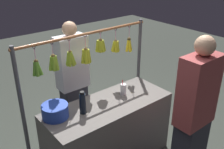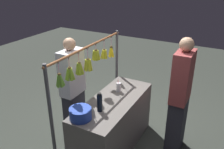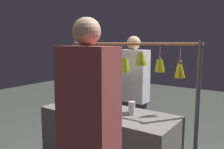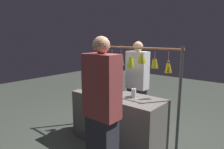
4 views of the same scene
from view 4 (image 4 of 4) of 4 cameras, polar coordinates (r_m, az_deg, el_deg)
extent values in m
plane|color=#393F37|center=(3.52, 1.51, -18.77)|extent=(12.00, 12.00, 0.00)
cube|color=#66605B|center=(3.34, 1.55, -12.64)|extent=(1.52, 0.61, 0.82)
cylinder|color=#4C4C51|center=(3.13, 18.64, -7.24)|extent=(0.04, 0.04, 1.60)
cylinder|color=#4C4C51|center=(4.04, -4.50, -2.76)|extent=(0.04, 0.04, 1.60)
cylinder|color=#9E6038|center=(3.39, 5.77, 7.64)|extent=(1.77, 0.03, 0.03)
torus|color=black|center=(3.07, 15.96, 6.67)|extent=(0.04, 0.01, 0.04)
cylinder|color=pink|center=(3.08, 15.88, 5.04)|extent=(0.01, 0.01, 0.17)
sphere|color=brown|center=(3.09, 15.80, 3.45)|extent=(0.05, 0.05, 0.05)
cylinder|color=yellow|center=(3.10, 15.42, 1.96)|extent=(0.07, 0.04, 0.17)
cylinder|color=yellow|center=(3.08, 15.55, 1.89)|extent=(0.04, 0.07, 0.17)
cylinder|color=yellow|center=(3.09, 16.04, 1.89)|extent=(0.08, 0.04, 0.17)
cylinder|color=yellow|center=(3.11, 15.87, 1.96)|extent=(0.04, 0.07, 0.17)
torus|color=black|center=(3.17, 12.19, 6.94)|extent=(0.04, 0.01, 0.04)
cylinder|color=pink|center=(3.18, 12.14, 5.52)|extent=(0.01, 0.01, 0.15)
sphere|color=brown|center=(3.18, 12.08, 4.14)|extent=(0.04, 0.04, 0.04)
cylinder|color=gold|center=(3.21, 11.59, 2.98)|extent=(0.05, 0.03, 0.14)
cylinder|color=gold|center=(3.18, 11.59, 2.91)|extent=(0.04, 0.05, 0.14)
cylinder|color=gold|center=(3.16, 11.85, 2.87)|extent=(0.04, 0.05, 0.14)
cylinder|color=gold|center=(3.17, 12.32, 2.86)|extent=(0.05, 0.04, 0.14)
cylinder|color=gold|center=(3.19, 12.55, 2.91)|extent=(0.06, 0.05, 0.14)
cylinder|color=gold|center=(3.21, 12.42, 2.95)|extent=(0.04, 0.05, 0.14)
cylinder|color=gold|center=(3.22, 11.98, 2.99)|extent=(0.05, 0.06, 0.14)
torus|color=black|center=(3.29, 8.52, 7.18)|extent=(0.04, 0.01, 0.04)
cylinder|color=pink|center=(3.29, 8.49, 6.31)|extent=(0.01, 0.01, 0.10)
sphere|color=brown|center=(3.29, 8.47, 5.48)|extent=(0.05, 0.05, 0.05)
cylinder|color=#ADB725|center=(3.32, 7.95, 4.34)|extent=(0.07, 0.04, 0.14)
cylinder|color=#ADB725|center=(3.29, 7.85, 4.29)|extent=(0.06, 0.06, 0.14)
cylinder|color=#ADB725|center=(3.27, 8.17, 4.24)|extent=(0.04, 0.07, 0.14)
cylinder|color=#ADB725|center=(3.27, 8.80, 4.23)|extent=(0.06, 0.05, 0.14)
cylinder|color=#ADB725|center=(3.29, 9.03, 4.26)|extent=(0.07, 0.05, 0.15)
cylinder|color=#ADB725|center=(3.32, 8.91, 4.32)|extent=(0.05, 0.07, 0.14)
cylinder|color=#ADB725|center=(3.33, 8.28, 4.36)|extent=(0.05, 0.05, 0.14)
torus|color=black|center=(3.40, 5.42, 7.36)|extent=(0.04, 0.01, 0.04)
cylinder|color=pink|center=(3.41, 5.40, 5.95)|extent=(0.01, 0.01, 0.16)
sphere|color=brown|center=(3.42, 5.37, 4.58)|extent=(0.05, 0.05, 0.05)
cylinder|color=gold|center=(3.45, 4.90, 3.29)|extent=(0.07, 0.04, 0.17)
cylinder|color=gold|center=(3.41, 4.82, 3.23)|extent=(0.06, 0.07, 0.17)
cylinder|color=gold|center=(3.40, 5.11, 3.19)|extent=(0.04, 0.07, 0.17)
cylinder|color=gold|center=(3.40, 5.61, 3.18)|extent=(0.06, 0.05, 0.17)
cylinder|color=gold|center=(3.42, 5.89, 3.22)|extent=(0.07, 0.05, 0.17)
cylinder|color=gold|center=(3.45, 5.75, 3.29)|extent=(0.04, 0.07, 0.17)
cylinder|color=gold|center=(3.46, 5.39, 3.31)|extent=(0.05, 0.06, 0.17)
torus|color=black|center=(3.53, 2.60, 7.50)|extent=(0.04, 0.01, 0.04)
cylinder|color=pink|center=(3.53, 2.59, 6.30)|extent=(0.01, 0.01, 0.14)
sphere|color=brown|center=(3.54, 2.58, 5.14)|extent=(0.04, 0.04, 0.04)
cylinder|color=#95AF28|center=(3.56, 2.21, 3.89)|extent=(0.06, 0.03, 0.16)
cylinder|color=#95AF28|center=(3.54, 2.13, 3.84)|extent=(0.05, 0.06, 0.17)
cylinder|color=#95AF28|center=(3.52, 2.37, 3.81)|extent=(0.04, 0.07, 0.16)
cylinder|color=#95AF28|center=(3.52, 2.77, 3.80)|extent=(0.07, 0.05, 0.17)
cylinder|color=#95AF28|center=(3.54, 3.01, 3.83)|extent=(0.06, 0.04, 0.16)
cylinder|color=#95AF28|center=(3.56, 2.94, 3.88)|extent=(0.04, 0.06, 0.16)
cylinder|color=#95AF28|center=(3.57, 2.54, 3.90)|extent=(0.05, 0.05, 0.17)
torus|color=black|center=(3.65, 0.02, 7.62)|extent=(0.04, 0.01, 0.04)
cylinder|color=pink|center=(3.66, 0.02, 6.45)|extent=(0.01, 0.01, 0.15)
sphere|color=brown|center=(3.67, 0.02, 5.32)|extent=(0.05, 0.05, 0.05)
cylinder|color=#82A92A|center=(3.69, -0.30, 4.15)|extent=(0.07, 0.04, 0.16)
cylinder|color=#82A92A|center=(3.66, -0.39, 4.09)|extent=(0.05, 0.06, 0.16)
cylinder|color=#82A92A|center=(3.65, -0.12, 4.06)|extent=(0.05, 0.07, 0.16)
cylinder|color=#82A92A|center=(3.65, 0.35, 4.08)|extent=(0.06, 0.04, 0.16)
cylinder|color=#82A92A|center=(3.68, 0.43, 4.13)|extent=(0.06, 0.07, 0.16)
cylinder|color=#82A92A|center=(3.70, 0.04, 4.16)|extent=(0.06, 0.07, 0.16)
torus|color=black|center=(3.78, -2.26, 7.71)|extent=(0.04, 0.01, 0.04)
cylinder|color=pink|center=(3.79, -2.26, 6.51)|extent=(0.01, 0.01, 0.15)
sphere|color=brown|center=(3.79, -2.25, 5.34)|extent=(0.05, 0.05, 0.05)
cylinder|color=#609E2D|center=(3.82, -2.47, 4.20)|extent=(0.06, 0.04, 0.16)
cylinder|color=#609E2D|center=(3.79, -2.53, 4.16)|extent=(0.04, 0.06, 0.16)
cylinder|color=#609E2D|center=(3.78, -2.16, 4.14)|extent=(0.07, 0.06, 0.16)
cylinder|color=#609E2D|center=(3.80, -1.90, 4.18)|extent=(0.07, 0.06, 0.16)
cylinder|color=#609E2D|center=(3.82, -2.11, 4.21)|extent=(0.05, 0.06, 0.16)
cylinder|color=black|center=(3.40, -2.57, -2.88)|extent=(0.07, 0.07, 0.24)
cylinder|color=black|center=(3.37, -2.59, -0.72)|extent=(0.05, 0.05, 0.02)
cylinder|color=#2341AD|center=(3.67, -4.38, -2.62)|extent=(0.28, 0.28, 0.15)
cylinder|color=silver|center=(3.07, 6.21, -5.33)|extent=(0.07, 0.07, 0.14)
cylinder|color=red|center=(3.07, 6.05, -4.75)|extent=(0.01, 0.02, 0.20)
cube|color=#2D2D38|center=(3.88, 7.01, -9.57)|extent=(0.31, 0.21, 0.79)
cube|color=silver|center=(3.70, 7.27, 1.23)|extent=(0.39, 0.21, 0.69)
sphere|color=tan|center=(3.65, 7.43, 7.96)|extent=(0.18, 0.18, 0.18)
cube|color=#993F3F|center=(2.22, -2.96, -3.43)|extent=(0.41, 0.22, 0.72)
sphere|color=tan|center=(2.15, -3.07, 8.43)|extent=(0.19, 0.19, 0.19)
camera|label=1|loc=(3.58, -45.77, 18.30)|focal=42.08mm
camera|label=2|loc=(4.70, -39.02, 18.32)|focal=38.26mm
camera|label=3|loc=(0.61, -8.06, -3.53)|focal=37.33mm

